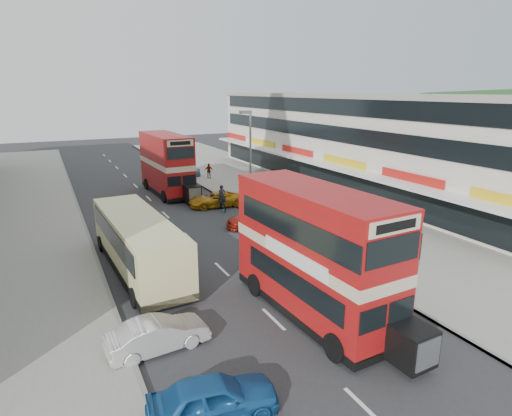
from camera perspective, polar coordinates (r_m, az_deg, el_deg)
ground at (r=17.80m, az=5.58°, el=-17.46°), size 160.00×160.00×0.00m
road_surface at (r=34.92m, az=-11.98°, el=-0.90°), size 12.00×90.00×0.01m
pavement_right at (r=39.45m, az=5.09°, el=1.37°), size 12.00×90.00×0.15m
kerb_left at (r=34.01m, az=-21.96°, el=-2.03°), size 0.20×90.00×0.16m
kerb_right at (r=36.79m, az=-2.78°, el=0.38°), size 0.20×90.00×0.16m
commercial_row at (r=44.78m, az=12.70°, el=8.76°), size 9.90×46.20×9.30m
street_lamp at (r=34.23m, az=-0.87°, el=7.31°), size 1.00×0.20×8.12m
bus_main at (r=18.58m, az=7.82°, el=-5.96°), size 3.22×10.09×5.53m
bus_second at (r=41.53m, az=-11.84°, el=5.79°), size 3.11×10.00×5.49m
coach at (r=24.18m, az=-15.47°, el=-4.36°), size 3.29×10.87×2.85m
car_left_near at (r=14.17m, az=-5.70°, el=-23.92°), size 4.17×2.08×1.36m
car_left_front at (r=17.40m, az=-12.96°, el=-16.15°), size 4.00×1.69×1.28m
car_right_a at (r=31.07m, az=0.01°, el=-1.37°), size 4.59×2.21×1.29m
car_right_b at (r=36.61m, az=-5.45°, el=1.15°), size 4.68×2.41×1.26m
car_right_c at (r=48.82m, az=-9.86°, el=4.68°), size 4.11×1.79×1.38m
pedestrian_near at (r=31.20m, az=4.76°, el=-0.43°), size 0.87×0.81×1.95m
pedestrian_far at (r=47.93m, az=-6.33°, el=4.96°), size 1.02×0.58×1.63m
cyclist at (r=35.32m, az=-4.55°, el=0.77°), size 0.89×2.02×2.15m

